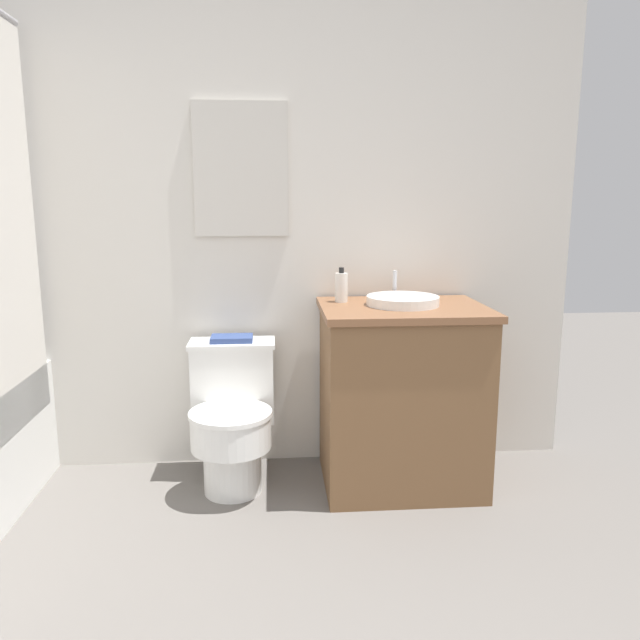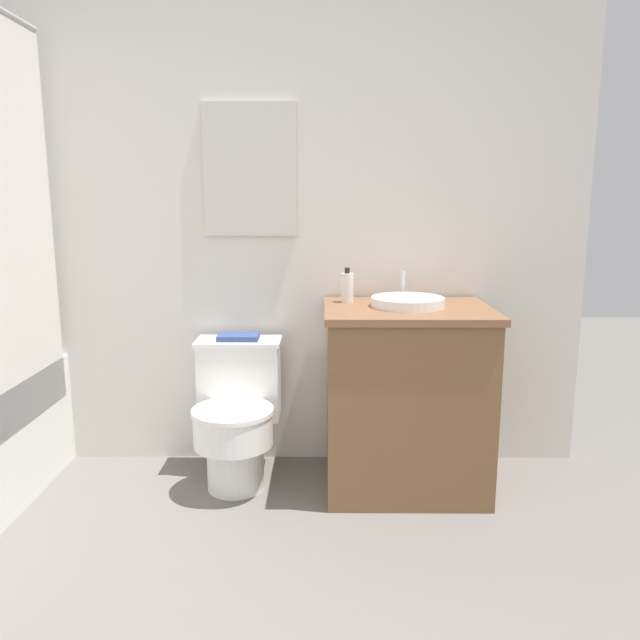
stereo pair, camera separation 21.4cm
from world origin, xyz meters
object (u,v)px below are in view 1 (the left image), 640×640
Objects in this scene: sink at (403,300)px; book_on_tank at (232,339)px; soap_bottle at (341,287)px; toilet at (232,416)px.

sink is 0.78m from book_on_tank.
soap_bottle reaches higher than book_on_tank.
soap_bottle is at bearing 11.02° from toilet.
sink reaches higher than toilet.
soap_bottle is at bearing -2.75° from book_on_tank.
toilet is 0.75m from soap_bottle.
toilet is 0.34m from book_on_tank.
toilet is 0.90m from sink.
toilet is 3.41× the size of book_on_tank.
book_on_tank reaches higher than toilet.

